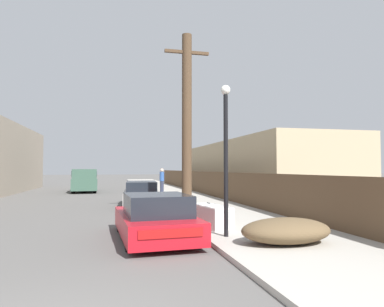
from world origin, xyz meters
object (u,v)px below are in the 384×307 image
Objects in this scene: brush_pile at (286,231)px; utility_pole at (187,122)px; parked_sports_car_red at (155,219)px; car_parked_mid at (141,194)px; pickup_truck at (84,181)px; discarded_fridge at (211,216)px; pedestrian at (162,180)px; street_lamp at (226,147)px.

utility_pole is at bearing 102.42° from brush_pile.
car_parked_mid is (0.30, 8.34, 0.04)m from parked_sports_car_red.
pickup_truck reaches higher than parked_sports_car_red.
utility_pole is (-0.15, 2.88, 3.33)m from discarded_fridge.
discarded_fridge is at bearing 111.61° from brush_pile.
discarded_fridge is 19.78m from pickup_truck.
pickup_truck is at bearing 146.91° from pedestrian.
parked_sports_car_red is 3.45m from brush_pile.
brush_pile is (2.95, -1.78, -0.14)m from parked_sports_car_red.
pickup_truck is at bearing 106.19° from brush_pile.
brush_pile is 17.99m from pedestrian.
street_lamp is at bearing -22.20° from parked_sports_car_red.
utility_pole reaches higher than car_parked_mid.
brush_pile is at bearing -77.58° from utility_pole.
street_lamp reaches higher than pickup_truck.
street_lamp is at bearing -76.62° from car_parked_mid.
brush_pile is (1.13, -1.15, -2.09)m from street_lamp.
discarded_fridge is at bearing -86.92° from utility_pole.
street_lamp is (1.52, -8.97, 1.91)m from car_parked_mid.
pedestrian reaches higher than pickup_truck.
parked_sports_car_red is at bearing 161.06° from street_lamp.
car_parked_mid is 12.24m from pickup_truck.
parked_sports_car_red is 2.75m from street_lamp.
utility_pole is 3.19× the size of brush_pile.
parked_sports_car_red is 5.29m from utility_pole.
discarded_fridge is at bearing -74.28° from car_parked_mid.
street_lamp is at bearing -92.25° from pedestrian.
car_parked_mid is at bearing 103.55° from pickup_truck.
parked_sports_car_red is at bearing -98.72° from pedestrian.
brush_pile is at bearing -34.37° from parked_sports_car_red.
discarded_fridge is 0.25× the size of utility_pole.
discarded_fridge is at bearing 101.44° from pickup_truck.
pedestrian is at bearing 78.22° from car_parked_mid.
discarded_fridge is 2.94m from brush_pile.
pickup_truck is 21.34m from street_lamp.
utility_pole is (1.71, 3.83, 3.22)m from parked_sports_car_red.
pedestrian is (2.18, 7.85, 0.45)m from car_parked_mid.
car_parked_mid is at bearing -105.53° from pedestrian.
utility_pole is 1.76× the size of street_lamp.
pickup_truck is 3.22× the size of pedestrian.
pedestrian is (-0.47, 17.97, 0.63)m from brush_pile.
street_lamp is 2.25× the size of pedestrian.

